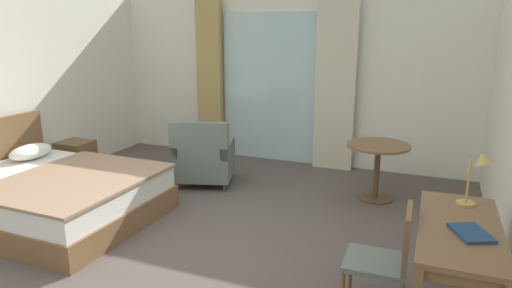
{
  "coord_description": "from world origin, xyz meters",
  "views": [
    {
      "loc": [
        2.21,
        -3.24,
        2.09
      ],
      "look_at": [
        0.62,
        0.65,
        0.99
      ],
      "focal_mm": 31.95,
      "sensor_mm": 36.0,
      "label": 1
    }
  ],
  "objects": [
    {
      "name": "desk_chair",
      "position": [
        1.96,
        -0.14,
        0.47
      ],
      "size": [
        0.45,
        0.42,
        0.85
      ],
      "color": "slate",
      "rests_on": "ground"
    },
    {
      "name": "balcony_glass_door",
      "position": [
        -0.24,
        3.35,
        1.14
      ],
      "size": [
        1.6,
        0.02,
        2.27
      ],
      "primitive_type": "cube",
      "color": "silver",
      "rests_on": "ground"
    },
    {
      "name": "armchair_by_window",
      "position": [
        -0.65,
        1.89,
        0.35
      ],
      "size": [
        0.93,
        0.93,
        0.91
      ],
      "color": "slate",
      "rests_on": "ground"
    },
    {
      "name": "round_cafe_table",
      "position": [
        1.57,
        2.2,
        0.53
      ],
      "size": [
        0.75,
        0.75,
        0.7
      ],
      "color": "brown",
      "rests_on": "ground"
    },
    {
      "name": "curtain_panel_left",
      "position": [
        -1.26,
        3.25,
        1.24
      ],
      "size": [
        0.42,
        0.1,
        2.47
      ],
      "primitive_type": "cube",
      "color": "tan",
      "rests_on": "ground"
    },
    {
      "name": "wall_back",
      "position": [
        0.0,
        3.43,
        1.29
      ],
      "size": [
        5.85,
        0.12,
        2.58
      ],
      "primitive_type": "cube",
      "color": "white",
      "rests_on": "ground"
    },
    {
      "name": "closed_book",
      "position": [
        2.47,
        -0.23,
        0.79
      ],
      "size": [
        0.3,
        0.34,
        0.02
      ],
      "primitive_type": "cube",
      "rotation": [
        0.0,
        0.0,
        0.44
      ],
      "color": "navy",
      "rests_on": "writing_desk"
    },
    {
      "name": "writing_desk",
      "position": [
        2.41,
        -0.11,
        0.68
      ],
      "size": [
        0.55,
        1.27,
        0.78
      ],
      "color": "brown",
      "rests_on": "ground"
    },
    {
      "name": "ground",
      "position": [
        0.0,
        0.0,
        -0.05
      ],
      "size": [
        6.25,
        7.38,
        0.1
      ],
      "primitive_type": "cube",
      "color": "#564C47"
    },
    {
      "name": "curtain_panel_right",
      "position": [
        0.78,
        3.25,
        1.24
      ],
      "size": [
        0.58,
        0.1,
        2.47
      ],
      "primitive_type": "cube",
      "color": "beige",
      "rests_on": "ground"
    },
    {
      "name": "bed",
      "position": [
        -1.69,
        0.25,
        0.28
      ],
      "size": [
        2.19,
        1.76,
        1.0
      ],
      "color": "brown",
      "rests_on": "ground"
    },
    {
      "name": "nightstand",
      "position": [
        -2.57,
        1.59,
        0.24
      ],
      "size": [
        0.44,
        0.41,
        0.48
      ],
      "color": "brown",
      "rests_on": "ground"
    },
    {
      "name": "desk_lamp",
      "position": [
        2.52,
        0.29,
        1.08
      ],
      "size": [
        0.22,
        0.18,
        0.44
      ],
      "color": "tan",
      "rests_on": "writing_desk"
    }
  ]
}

